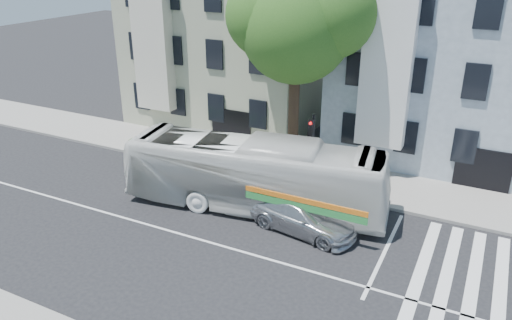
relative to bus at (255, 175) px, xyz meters
The scene contains 9 objects.
ground 3.89m from the bus, 93.98° to the right, with size 120.00×120.00×0.00m, color black.
sidewalk_far 4.77m from the bus, 93.11° to the left, with size 80.00×4.00×0.15m, color gray.
building_left 14.12m from the bus, 122.22° to the left, with size 12.00×10.00×11.00m, color #A4A88C.
building_right 13.87m from the bus, 59.55° to the left, with size 12.00×10.00×11.00m, color #8894A2.
street_tree 8.09m from the bus, 92.02° to the left, with size 7.30×5.90×11.10m.
bus is the anchor object (origin of this frame).
sedan 3.01m from the bus, 18.50° to the right, with size 4.77×1.94×1.39m, color silver.
hedge 5.88m from the bus, 151.02° to the left, with size 8.50×0.84×0.70m, color #246721, non-canonical shape.
traffic_signal 3.15m from the bus, 54.22° to the left, with size 0.42×0.52×4.04m.
Camera 1 is at (9.42, -14.68, 11.13)m, focal length 35.00 mm.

